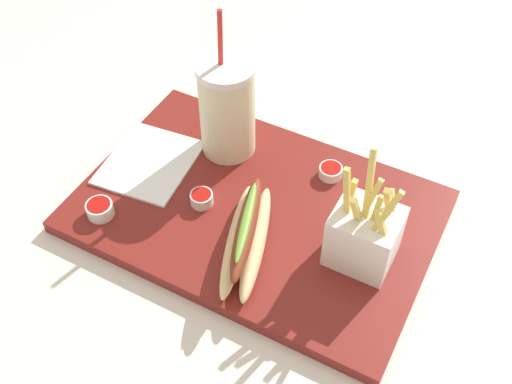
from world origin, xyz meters
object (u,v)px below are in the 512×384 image
Objects in this scene: ketchup_cup_1 at (331,171)px; napkin_stack at (147,165)px; soda_cup at (227,108)px; fries_basket at (364,235)px; hot_dog_1 at (246,237)px; ketchup_cup_2 at (202,198)px; ketchup_cup_3 at (100,209)px.

ketchup_cup_1 reaches higher than napkin_stack.
fries_basket is at bearing 158.69° from soda_cup.
fries_basket is 0.15m from hot_dog_1.
soda_cup reaches higher than ketchup_cup_2.
hot_dog_1 reaches higher than ketchup_cup_2.
ketchup_cup_1 is 0.27m from napkin_stack.
ketchup_cup_3 is (0.20, 0.04, -0.01)m from hot_dog_1.
ketchup_cup_3 is at bearing 88.56° from napkin_stack.
ketchup_cup_1 is at bearing -139.07° from ketchup_cup_3.
soda_cup is 6.82× the size of ketchup_cup_1.
ketchup_cup_2 is (0.09, -0.04, -0.01)m from hot_dog_1.
ketchup_cup_3 reaches higher than ketchup_cup_2.
hot_dog_1 reaches higher than ketchup_cup_3.
fries_basket is 4.43× the size of ketchup_cup_3.
ketchup_cup_3 is (0.09, 0.20, -0.06)m from soda_cup.
ketchup_cup_2 is at bearing 4.42° from fries_basket.
napkin_stack is at bearing 23.73° from ketchup_cup_1.
ketchup_cup_1 is at bearing -104.46° from hot_dog_1.
hot_dog_1 is at bearing 22.76° from fries_basket.
ketchup_cup_3 is at bearing 36.54° from ketchup_cup_2.
hot_dog_1 is 0.21m from napkin_stack.
ketchup_cup_3 is at bearing 40.93° from ketchup_cup_1.
hot_dog_1 is 6.03× the size of ketchup_cup_2.
fries_basket reaches higher than ketchup_cup_2.
ketchup_cup_2 is 0.23× the size of napkin_stack.
soda_cup is 0.17m from ketchup_cup_1.
napkin_stack is at bearing -17.66° from hot_dog_1.
soda_cup is at bearing -114.10° from ketchup_cup_3.
hot_dog_1 is (0.14, 0.06, -0.02)m from fries_basket.
hot_dog_1 is (-0.11, 0.15, -0.05)m from soda_cup.
soda_cup reaches higher than hot_dog_1.
ketchup_cup_1 is at bearing -135.87° from ketchup_cup_2.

